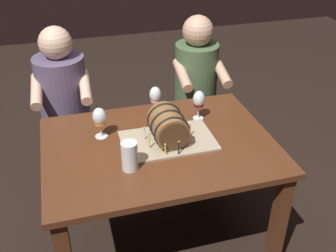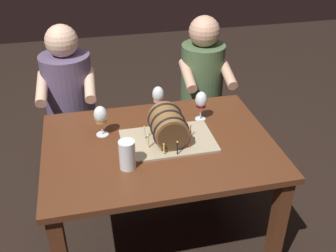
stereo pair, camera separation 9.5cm
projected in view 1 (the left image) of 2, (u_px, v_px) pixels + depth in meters
The scene contains 9 objects.
ground_plane at pixel (161, 238), 2.55m from camera, with size 8.00×8.00×0.00m, color black.
dining_table at pixel (159, 160), 2.23m from camera, with size 1.25×0.91×0.73m.
barrel_cake at pixel (168, 128), 2.14m from camera, with size 0.50×0.32×0.20m.
wine_glass_rose at pixel (155, 96), 2.40m from camera, with size 0.07×0.07×0.17m.
wine_glass_amber at pixel (100, 118), 2.16m from camera, with size 0.08×0.08×0.18m.
wine_glass_red at pixel (199, 100), 2.33m from camera, with size 0.07×0.07×0.18m.
beer_pint at pixel (130, 157), 1.94m from camera, with size 0.08×0.08×0.15m.
person_seated_left at pixel (67, 117), 2.76m from camera, with size 0.38×0.47×1.20m.
person_seated_right at pixel (195, 102), 2.99m from camera, with size 0.36×0.46×1.19m.
Camera 1 is at (-0.44, -1.74, 1.95)m, focal length 42.53 mm.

